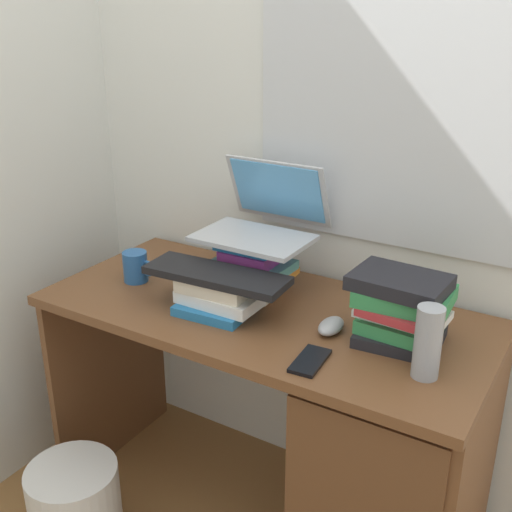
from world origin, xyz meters
name	(u,v)px	position (x,y,z in m)	size (l,w,h in m)	color
ground_plane	(262,512)	(0.00, 0.00, 0.00)	(6.00, 6.00, 0.00)	olive
wall_back	(323,106)	(0.00, 0.35, 1.30)	(6.00, 0.06, 2.60)	silver
wall_left	(30,98)	(-0.89, 0.00, 1.30)	(0.05, 6.00, 2.60)	silver
desk	(358,449)	(0.33, -0.02, 0.42)	(1.31, 0.60, 0.76)	brown
book_stack_tall	(253,266)	(-0.10, 0.10, 0.84)	(0.25, 0.20, 0.16)	beige
book_stack_keyboard_riser	(217,297)	(-0.10, -0.09, 0.81)	(0.24, 0.17, 0.10)	#2672B2
book_stack_side	(401,308)	(0.40, 0.02, 0.86)	(0.26, 0.21, 0.19)	black
laptop	(264,218)	(-0.09, 0.16, 0.98)	(0.34, 0.31, 0.22)	#B7BABF
keyboard	(216,275)	(-0.11, -0.08, 0.88)	(0.42, 0.14, 0.02)	black
computer_mouse	(331,326)	(0.23, -0.03, 0.78)	(0.06, 0.10, 0.04)	#A5A8AD
mug	(136,267)	(-0.45, -0.04, 0.81)	(0.12, 0.08, 0.10)	#265999
water_bottle	(428,342)	(0.51, -0.11, 0.85)	(0.07, 0.07, 0.18)	#999EA5
cell_phone	(310,361)	(0.25, -0.20, 0.77)	(0.07, 0.14, 0.01)	black
wastebasket	(76,511)	(-0.40, -0.43, 0.15)	(0.27, 0.27, 0.31)	silver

